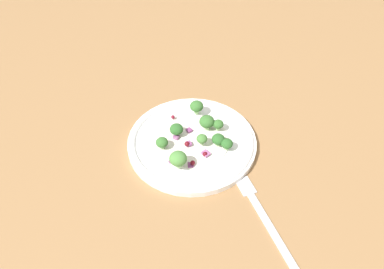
{
  "coord_description": "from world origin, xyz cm",
  "views": [
    {
      "loc": [
        32.58,
        -34.57,
        52.09
      ],
      "look_at": [
        -2.28,
        -1.09,
        2.7
      ],
      "focal_mm": 36.29,
      "sensor_mm": 36.0,
      "label": 1
    }
  ],
  "objects_px": {
    "broccoli_floret_2": "(178,159)",
    "fork": "(264,216)",
    "broccoli_floret_1": "(218,124)",
    "plate": "(192,142)",
    "broccoli_floret_0": "(207,122)"
  },
  "relations": [
    {
      "from": "plate",
      "to": "broccoli_floret_0",
      "type": "xyz_separation_m",
      "value": [
        -0.0,
        0.04,
        0.02
      ]
    },
    {
      "from": "plate",
      "to": "fork",
      "type": "relative_size",
      "value": 1.31
    },
    {
      "from": "broccoli_floret_1",
      "to": "fork",
      "type": "distance_m",
      "value": 0.19
    },
    {
      "from": "fork",
      "to": "broccoli_floret_0",
      "type": "bearing_deg",
      "value": 160.96
    },
    {
      "from": "broccoli_floret_1",
      "to": "fork",
      "type": "xyz_separation_m",
      "value": [
        0.17,
        -0.08,
        -0.03
      ]
    },
    {
      "from": "plate",
      "to": "broccoli_floret_1",
      "type": "bearing_deg",
      "value": 73.16
    },
    {
      "from": "broccoli_floret_0",
      "to": "broccoli_floret_1",
      "type": "distance_m",
      "value": 0.02
    },
    {
      "from": "broccoli_floret_2",
      "to": "fork",
      "type": "relative_size",
      "value": 0.17
    },
    {
      "from": "broccoli_floret_2",
      "to": "fork",
      "type": "distance_m",
      "value": 0.16
    },
    {
      "from": "broccoli_floret_2",
      "to": "fork",
      "type": "xyz_separation_m",
      "value": [
        0.16,
        0.04,
        -0.03
      ]
    },
    {
      "from": "fork",
      "to": "plate",
      "type": "bearing_deg",
      "value": 172.1
    },
    {
      "from": "broccoli_floret_2",
      "to": "plate",
      "type": "bearing_deg",
      "value": 116.97
    },
    {
      "from": "plate",
      "to": "broccoli_floret_1",
      "type": "distance_m",
      "value": 0.06
    },
    {
      "from": "broccoli_floret_0",
      "to": "fork",
      "type": "bearing_deg",
      "value": -19.04
    },
    {
      "from": "broccoli_floret_2",
      "to": "fork",
      "type": "height_order",
      "value": "broccoli_floret_2"
    }
  ]
}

